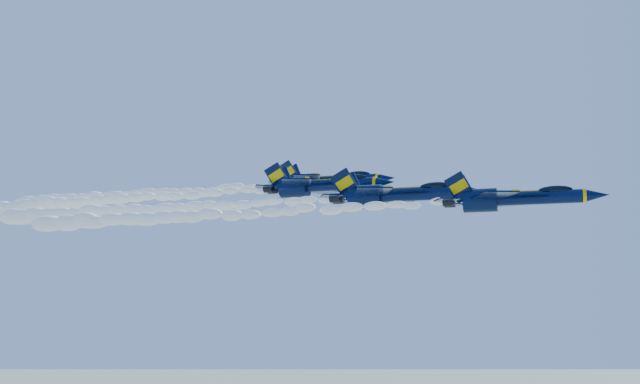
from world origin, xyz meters
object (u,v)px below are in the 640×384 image
(jet_second, at_px, (396,194))
(jet_fourth, at_px, (327,181))
(jet_lead, at_px, (512,198))
(jet_third, at_px, (320,185))

(jet_second, height_order, jet_fourth, jet_fourth)
(jet_lead, bearing_deg, jet_fourth, 136.84)
(jet_second, height_order, jet_third, jet_third)
(jet_lead, bearing_deg, jet_second, 149.28)
(jet_second, bearing_deg, jet_lead, -30.72)
(jet_second, xyz_separation_m, jet_fourth, (-14.85, 18.53, 5.19))
(jet_third, height_order, jet_fourth, jet_fourth)
(jet_lead, relative_size, jet_third, 0.84)
(jet_second, xyz_separation_m, jet_third, (-12.12, 7.34, 2.77))
(jet_lead, xyz_separation_m, jet_third, (-25.53, 15.31, 4.79))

